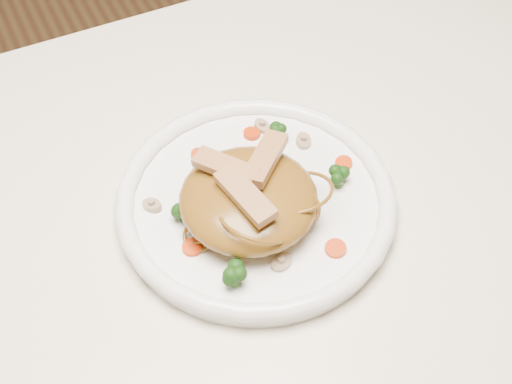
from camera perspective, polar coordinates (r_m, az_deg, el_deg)
name	(u,v)px	position (r m, az deg, el deg)	size (l,w,h in m)	color
table	(205,295)	(0.84, -4.07, -8.11)	(1.20, 0.80, 0.75)	beige
plate	(256,205)	(0.78, 0.00, -1.04)	(0.30, 0.30, 0.02)	white
noodle_mound	(249,199)	(0.74, -0.60, -0.57)	(0.14, 0.14, 0.05)	brown
chicken_a	(265,158)	(0.73, 0.71, 2.68)	(0.07, 0.02, 0.01)	tan
chicken_b	(226,167)	(0.73, -2.40, 1.99)	(0.07, 0.02, 0.01)	tan
chicken_c	(245,195)	(0.70, -0.85, -0.25)	(0.07, 0.02, 0.01)	tan
broccoli_0	(278,132)	(0.82, 1.72, 4.75)	(0.02, 0.02, 0.03)	#19420D
broccoli_1	(182,208)	(0.75, -5.85, -1.27)	(0.02, 0.02, 0.03)	#19420D
broccoli_2	(234,274)	(0.70, -1.72, -6.50)	(0.02, 0.02, 0.03)	#19420D
broccoli_3	(339,175)	(0.78, 6.56, 1.38)	(0.03, 0.03, 0.03)	#19420D
carrot_0	(252,133)	(0.84, -0.32, 4.65)	(0.02, 0.02, 0.01)	red
carrot_1	(192,247)	(0.73, -5.05, -4.37)	(0.02, 0.02, 0.01)	red
carrot_2	(344,163)	(0.81, 6.94, 2.29)	(0.02, 0.02, 0.01)	red
carrot_3	(198,155)	(0.81, -4.57, 2.96)	(0.02, 0.02, 0.01)	red
carrot_4	(335,248)	(0.74, 6.29, -4.46)	(0.02, 0.02, 0.01)	red
mushroom_0	(281,262)	(0.72, 2.00, -5.56)	(0.02, 0.02, 0.01)	tan
mushroom_1	(303,141)	(0.83, 3.76, 4.05)	(0.02, 0.02, 0.01)	tan
mushroom_2	(152,205)	(0.77, -8.21, -1.04)	(0.02, 0.02, 0.01)	tan
mushroom_3	(262,126)	(0.84, 0.49, 5.21)	(0.02, 0.02, 0.01)	tan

